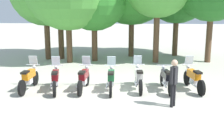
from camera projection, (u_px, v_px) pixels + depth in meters
name	position (u px, v px, depth m)	size (l,w,h in m)	color
ground_plane	(111.00, 90.00, 12.27)	(80.00, 80.00, 0.00)	#BCB7A8
motorcycle_0	(29.00, 78.00, 12.24)	(0.62, 2.19, 1.37)	black
motorcycle_1	(55.00, 79.00, 12.12)	(0.68, 2.17, 1.37)	black
motorcycle_2	(84.00, 78.00, 12.20)	(0.62, 2.19, 1.37)	black
motorcycle_3	(111.00, 79.00, 12.10)	(0.62, 2.19, 1.37)	black
motorcycle_4	(139.00, 78.00, 12.32)	(0.62, 2.19, 1.37)	black
motorcycle_5	(166.00, 79.00, 12.16)	(0.62, 2.19, 0.99)	black
motorcycle_6	(194.00, 78.00, 12.25)	(0.65, 2.17, 1.37)	black
person_0	(174.00, 79.00, 10.15)	(0.31, 0.37, 1.70)	black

